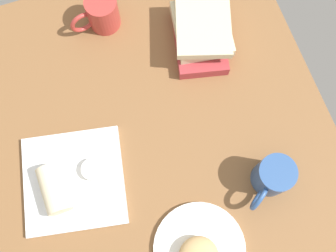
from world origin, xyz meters
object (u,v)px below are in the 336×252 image
object	(u,v)px
breakfast_wrap	(54,189)
book_stack	(201,32)
round_plate	(199,249)
sauce_cup	(93,170)
second_mug	(272,177)
coffee_mug	(101,13)
square_plate	(75,182)

from	to	relation	value
breakfast_wrap	book_stack	size ratio (longest dim) A/B	0.49
round_plate	breakfast_wrap	world-z (taller)	breakfast_wrap
sauce_cup	second_mug	distance (cm)	43.36
round_plate	book_stack	size ratio (longest dim) A/B	0.94
breakfast_wrap	book_stack	bearing A→B (deg)	-151.10
coffee_mug	second_mug	world-z (taller)	second_mug
sauce_cup	second_mug	size ratio (longest dim) A/B	0.43
square_plate	book_stack	xyz separation A→B (cm)	(-26.87, 43.01, 3.69)
round_plate	coffee_mug	distance (cm)	65.78
round_plate	coffee_mug	bearing A→B (deg)	-176.20
book_stack	square_plate	bearing A→B (deg)	-58.00
round_plate	sauce_cup	xyz separation A→B (cm)	(-26.00, -18.44, 2.10)
square_plate	coffee_mug	distance (cm)	45.26
sauce_cup	coffee_mug	xyz separation A→B (cm)	(-39.49, 14.10, 2.35)
round_plate	book_stack	xyz separation A→B (cm)	(-51.76, 19.16, 3.79)
sauce_cup	breakfast_wrap	world-z (taller)	breakfast_wrap
breakfast_wrap	coffee_mug	bearing A→B (deg)	-121.36
sauce_cup	coffee_mug	size ratio (longest dim) A/B	0.40
sauce_cup	book_stack	world-z (taller)	book_stack
square_plate	book_stack	world-z (taller)	book_stack
sauce_cup	round_plate	bearing A→B (deg)	35.35
book_stack	coffee_mug	size ratio (longest dim) A/B	1.68
breakfast_wrap	second_mug	size ratio (longest dim) A/B	0.89
book_stack	second_mug	distance (cm)	41.95
round_plate	second_mug	bearing A→B (deg)	114.47
breakfast_wrap	book_stack	world-z (taller)	book_stack
book_stack	coffee_mug	xyz separation A→B (cm)	(-13.73, -23.51, 0.66)
second_mug	square_plate	bearing A→B (deg)	-108.21
second_mug	coffee_mug	bearing A→B (deg)	-154.87
square_plate	sauce_cup	size ratio (longest dim) A/B	4.48
square_plate	book_stack	bearing A→B (deg)	122.00
round_plate	coffee_mug	size ratio (longest dim) A/B	1.59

